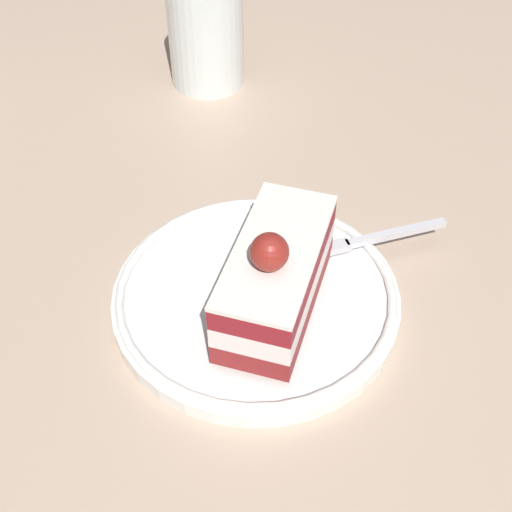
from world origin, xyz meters
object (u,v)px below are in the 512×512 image
dessert_plate (256,296)px  fork (362,241)px  cake_slice (276,276)px  drink_glass_far (206,37)px

dessert_plate → fork: size_ratio=1.59×
cake_slice → drink_glass_far: 0.31m
fork → drink_glass_far: size_ratio=1.17×
dessert_plate → cake_slice: bearing=122.6°
dessert_plate → drink_glass_far: (0.00, -0.29, 0.04)m
fork → dessert_plate: bearing=21.5°
dessert_plate → fork: fork is taller
dessert_plate → cake_slice: size_ratio=1.53×
cake_slice → fork: bearing=-146.0°
dessert_plate → fork: (-0.08, -0.03, 0.01)m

